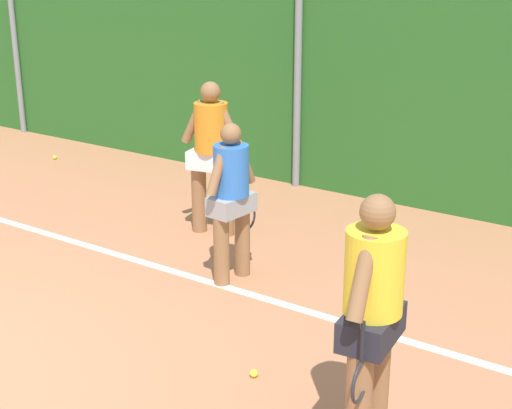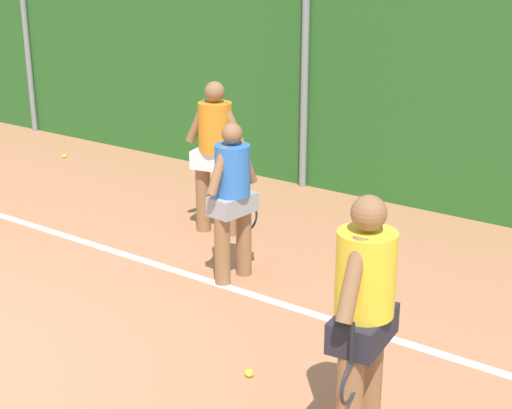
# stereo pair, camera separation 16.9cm
# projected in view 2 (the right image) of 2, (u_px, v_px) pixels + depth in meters

# --- Properties ---
(ground_plane) EXTENTS (30.48, 30.48, 0.00)m
(ground_plane) POSITION_uv_depth(u_px,v_px,m) (47.00, 303.00, 7.14)
(ground_plane) COLOR #B2704C
(hedge_fence_backdrop) EXTENTS (19.81, 0.25, 2.73)m
(hedge_fence_backdrop) POSITION_uv_depth(u_px,v_px,m) (311.00, 87.00, 10.28)
(hedge_fence_backdrop) COLOR #286023
(hedge_fence_backdrop) RESTS_ON ground_plane
(fence_post_left) EXTENTS (0.10, 0.10, 3.05)m
(fence_post_left) POSITION_uv_depth(u_px,v_px,m) (27.00, 45.00, 13.24)
(fence_post_left) COLOR gray
(fence_post_left) RESTS_ON ground_plane
(fence_post_center) EXTENTS (0.10, 0.10, 3.05)m
(fence_post_center) POSITION_uv_depth(u_px,v_px,m) (305.00, 77.00, 10.10)
(fence_post_center) COLOR gray
(fence_post_center) RESTS_ON ground_plane
(court_baseline_paint) EXTENTS (14.48, 0.10, 0.01)m
(court_baseline_paint) POSITION_uv_depth(u_px,v_px,m) (141.00, 260.00, 8.12)
(court_baseline_paint) COLOR white
(court_baseline_paint) RESTS_ON ground_plane
(player_foreground_near) EXTENTS (0.38, 0.81, 1.77)m
(player_foreground_near) POSITION_uv_depth(u_px,v_px,m) (364.00, 312.00, 4.81)
(player_foreground_near) COLOR #8C603D
(player_foreground_near) RESTS_ON ground_plane
(player_midcourt) EXTENTS (0.34, 0.76, 1.60)m
(player_midcourt) POSITION_uv_depth(u_px,v_px,m) (233.00, 194.00, 7.38)
(player_midcourt) COLOR #8C603D
(player_midcourt) RESTS_ON ground_plane
(player_backcourt_far) EXTENTS (0.73, 0.41, 1.77)m
(player_backcourt_far) POSITION_uv_depth(u_px,v_px,m) (216.00, 150.00, 8.58)
(player_backcourt_far) COLOR #8C603D
(player_backcourt_far) RESTS_ON ground_plane
(tennis_ball_0) EXTENTS (0.07, 0.07, 0.07)m
(tennis_ball_0) POSITION_uv_depth(u_px,v_px,m) (247.00, 213.00, 9.42)
(tennis_ball_0) COLOR #CCDB33
(tennis_ball_0) RESTS_ON ground_plane
(tennis_ball_1) EXTENTS (0.07, 0.07, 0.07)m
(tennis_ball_1) POSITION_uv_depth(u_px,v_px,m) (64.00, 156.00, 11.96)
(tennis_ball_1) COLOR #CCDB33
(tennis_ball_1) RESTS_ON ground_plane
(tennis_ball_2) EXTENTS (0.07, 0.07, 0.07)m
(tennis_ball_2) POSITION_uv_depth(u_px,v_px,m) (352.00, 285.00, 7.44)
(tennis_ball_2) COLOR #CCDB33
(tennis_ball_2) RESTS_ON ground_plane
(tennis_ball_7) EXTENTS (0.07, 0.07, 0.07)m
(tennis_ball_7) POSITION_uv_depth(u_px,v_px,m) (249.00, 373.00, 5.92)
(tennis_ball_7) COLOR #CCDB33
(tennis_ball_7) RESTS_ON ground_plane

